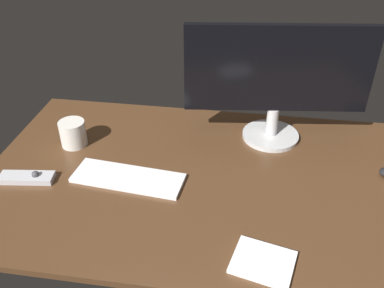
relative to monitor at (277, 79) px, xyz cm
name	(u,v)px	position (x,y,z in cm)	size (l,w,h in cm)	color
desk	(208,180)	(-19.00, -25.91, -23.56)	(140.00, 84.00, 2.00)	#4C301C
monitor	(277,79)	(0.00, 0.00, 0.00)	(60.40, 19.67, 40.50)	silver
keyboard	(128,178)	(-43.18, -30.79, -21.94)	(34.02, 11.49, 1.23)	white
media_remote	(27,177)	(-73.56, -35.61, -21.57)	(17.00, 7.39, 3.34)	#B7B7BC
coffee_mug	(73,133)	(-66.75, -14.74, -18.10)	(8.79, 8.79, 8.91)	silver
notepad	(263,262)	(-1.95, -57.29, -21.97)	(14.58, 11.92, 1.19)	white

